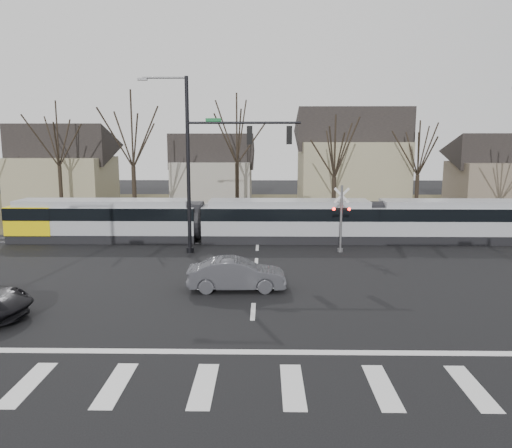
{
  "coord_description": "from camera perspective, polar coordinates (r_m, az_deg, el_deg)",
  "views": [
    {
      "loc": [
        0.42,
        -16.56,
        6.5
      ],
      "look_at": [
        0.0,
        9.0,
        2.3
      ],
      "focal_mm": 35.0,
      "sensor_mm": 36.0,
      "label": 1
    }
  ],
  "objects": [
    {
      "name": "ground",
      "position": [
        17.79,
        -0.48,
        -12.09
      ],
      "size": [
        140.0,
        140.0,
        0.0
      ],
      "primitive_type": "plane",
      "color": "black"
    },
    {
      "name": "grass_verge",
      "position": [
        48.99,
        0.44,
        1.71
      ],
      "size": [
        140.0,
        28.0,
        0.01
      ],
      "primitive_type": "cube",
      "color": "#38331E",
      "rests_on": "ground"
    },
    {
      "name": "crosswalk",
      "position": [
        14.14,
        -0.91,
        -18.0
      ],
      "size": [
        27.0,
        2.6,
        0.01
      ],
      "color": "silver",
      "rests_on": "ground"
    },
    {
      "name": "stop_line",
      "position": [
        16.13,
        -0.65,
        -14.41
      ],
      "size": [
        28.0,
        0.35,
        0.01
      ],
      "primitive_type": "cube",
      "color": "silver",
      "rests_on": "ground"
    },
    {
      "name": "lane_dashes",
      "position": [
        33.2,
        0.2,
        -1.95
      ],
      "size": [
        0.18,
        30.0,
        0.01
      ],
      "color": "silver",
      "rests_on": "ground"
    },
    {
      "name": "rail_pair",
      "position": [
        33.0,
        0.19,
        -1.98
      ],
      "size": [
        90.0,
        1.52,
        0.06
      ],
      "color": "#59595E",
      "rests_on": "ground"
    },
    {
      "name": "tram",
      "position": [
        32.97,
        3.46,
        0.59
      ],
      "size": [
        36.27,
        2.69,
        2.75
      ],
      "color": "gray",
      "rests_on": "ground"
    },
    {
      "name": "sedan",
      "position": [
        22.24,
        -2.23,
        -5.76
      ],
      "size": [
        1.87,
        4.45,
        1.42
      ],
      "primitive_type": "imported",
      "rotation": [
        0.0,
        0.0,
        1.61
      ],
      "color": "#3D3D43",
      "rests_on": "ground"
    },
    {
      "name": "signal_pole_far",
      "position": [
        29.21,
        -4.66,
        7.73
      ],
      "size": [
        9.28,
        0.44,
        10.2
      ],
      "color": "black",
      "rests_on": "ground"
    },
    {
      "name": "rail_crossing_signal",
      "position": [
        30.06,
        9.69,
        0.37
      ],
      "size": [
        1.08,
        0.36,
        4.0
      ],
      "color": "#59595B",
      "rests_on": "ground"
    },
    {
      "name": "tree_row",
      "position": [
        42.61,
        3.09,
        7.3
      ],
      "size": [
        59.2,
        7.2,
        10.0
      ],
      "color": "black",
      "rests_on": "ground"
    },
    {
      "name": "house_a",
      "position": [
        54.56,
        -21.19,
        6.56
      ],
      "size": [
        9.72,
        8.64,
        8.6
      ],
      "color": "gray",
      "rests_on": "ground"
    },
    {
      "name": "house_b",
      "position": [
        52.9,
        -4.98,
        6.55
      ],
      "size": [
        8.64,
        7.56,
        7.65
      ],
      "color": "gray",
      "rests_on": "ground"
    },
    {
      "name": "house_c",
      "position": [
        50.31,
        10.86,
        7.72
      ],
      "size": [
        10.8,
        8.64,
        10.1
      ],
      "color": "gray",
      "rests_on": "ground"
    },
    {
      "name": "house_d",
      "position": [
        56.75,
        25.63,
        5.86
      ],
      "size": [
        8.64,
        7.56,
        7.65
      ],
      "color": "brown",
      "rests_on": "ground"
    }
  ]
}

